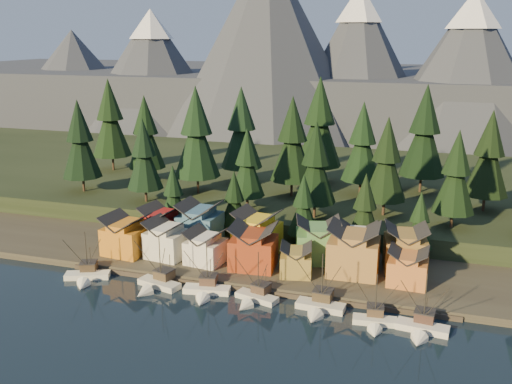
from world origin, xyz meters
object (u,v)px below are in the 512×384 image
(boat_5, at_px, (375,315))
(boat_0, at_px, (86,270))
(house_front_0, at_px, (126,234))
(house_back_1, at_px, (200,222))
(boat_3, at_px, (254,292))
(house_back_0, at_px, (162,224))
(house_front_1, at_px, (167,238))
(boat_4, at_px, (319,299))
(boat_6, at_px, (422,321))
(boat_2, at_px, (206,284))
(boat_1, at_px, (155,278))

(boat_5, bearing_deg, boat_0, 172.64)
(house_front_0, distance_m, house_back_1, 17.24)
(boat_3, bearing_deg, boat_5, 8.98)
(boat_3, relative_size, house_front_0, 1.09)
(house_back_0, bearing_deg, house_front_1, -46.71)
(boat_5, distance_m, house_back_0, 57.06)
(boat_4, distance_m, boat_6, 18.55)
(house_back_1, bearing_deg, boat_0, -122.15)
(boat_0, relative_size, house_back_0, 1.16)
(house_front_0, distance_m, house_back_0, 9.55)
(boat_4, bearing_deg, boat_2, -176.83)
(boat_1, bearing_deg, boat_2, 15.85)
(boat_2, height_order, house_front_1, boat_2)
(boat_2, relative_size, house_front_1, 1.22)
(boat_3, xyz_separation_m, boat_5, (23.05, -2.53, -0.08))
(house_front_1, bearing_deg, boat_0, -124.29)
(boat_3, bearing_deg, boat_1, -164.11)
(boat_6, height_order, house_back_0, house_back_0)
(boat_1, distance_m, boat_6, 51.79)
(house_back_0, bearing_deg, boat_4, -16.13)
(boat_1, relative_size, boat_5, 1.15)
(boat_5, bearing_deg, house_back_1, 144.51)
(boat_3, xyz_separation_m, house_back_1, (-20.42, 22.30, 4.73))
(boat_5, relative_size, house_back_1, 1.00)
(boat_4, relative_size, house_front_0, 1.22)
(boat_5, distance_m, house_front_1, 49.84)
(boat_4, xyz_separation_m, house_back_0, (-41.87, 20.11, 3.90))
(house_back_0, bearing_deg, boat_3, -24.77)
(boat_5, bearing_deg, house_front_1, 156.57)
(boat_2, bearing_deg, boat_6, -13.40)
(boat_0, bearing_deg, boat_2, -18.70)
(house_front_0, bearing_deg, boat_0, -95.02)
(house_front_1, height_order, house_back_1, house_back_1)
(boat_2, relative_size, house_back_1, 1.11)
(boat_3, xyz_separation_m, boat_4, (12.65, -0.18, 0.30))
(boat_2, distance_m, boat_3, 10.03)
(boat_0, height_order, house_front_1, boat_0)
(boat_1, relative_size, boat_3, 1.09)
(boat_3, bearing_deg, house_front_1, 167.92)
(house_front_0, bearing_deg, boat_6, -6.34)
(house_front_1, bearing_deg, house_front_0, -166.77)
(boat_0, distance_m, boat_5, 59.52)
(house_front_0, bearing_deg, house_back_0, 66.42)
(boat_2, height_order, boat_4, boat_4)
(boat_2, xyz_separation_m, house_front_0, (-23.94, 11.55, 4.06))
(boat_0, relative_size, boat_6, 0.98)
(boat_4, relative_size, boat_5, 1.18)
(house_front_1, distance_m, house_back_1, 10.52)
(boat_0, distance_m, house_front_1, 18.51)
(boat_6, bearing_deg, boat_0, -174.94)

